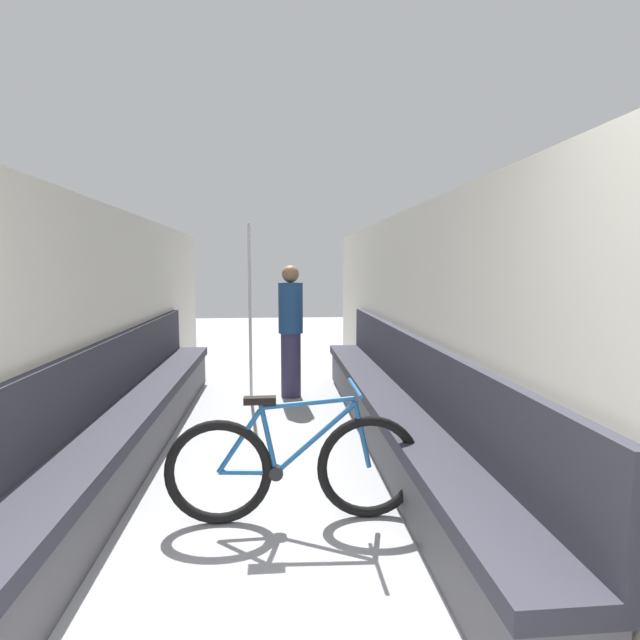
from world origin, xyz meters
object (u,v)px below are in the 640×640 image
at_px(bench_seat_row_left, 133,418).
at_px(grab_pole_near, 250,315).
at_px(bicycle, 295,467).
at_px(passenger_standing, 291,330).
at_px(bench_seat_row_right, 392,411).

height_order(bench_seat_row_left, grab_pole_near, grab_pole_near).
height_order(bicycle, grab_pole_near, grab_pole_near).
xyz_separation_m(bicycle, passenger_standing, (0.07, 3.07, 0.49)).
height_order(bench_seat_row_right, bicycle, bench_seat_row_right).
xyz_separation_m(bicycle, grab_pole_near, (-0.42, 2.97, 0.68)).
distance_m(bicycle, grab_pole_near, 3.08).
bearing_deg(bench_seat_row_right, grab_pole_near, 127.27).
bearing_deg(bench_seat_row_right, passenger_standing, 114.61).
bearing_deg(bench_seat_row_right, bicycle, -127.07).
distance_m(bench_seat_row_right, grab_pole_near, 2.32).
xyz_separation_m(grab_pole_near, passenger_standing, (0.49, 0.09, -0.19)).
distance_m(bench_seat_row_left, grab_pole_near, 2.10).
height_order(bicycle, passenger_standing, passenger_standing).
relative_size(bench_seat_row_right, passenger_standing, 3.43).
bearing_deg(passenger_standing, bicycle, -58.34).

